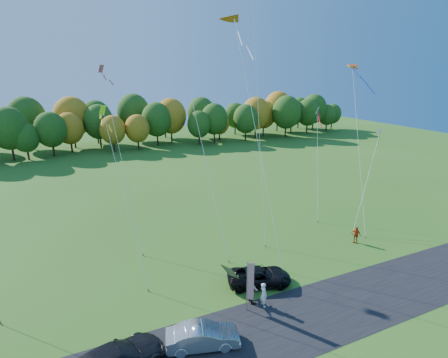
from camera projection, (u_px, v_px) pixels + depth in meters
name	position (u px, v px, depth m)	size (l,w,h in m)	color
ground	(257.00, 290.00, 26.08)	(160.00, 160.00, 0.00)	#2C5C18
asphalt_strip	(288.00, 324.00, 22.60)	(90.00, 6.00, 0.01)	black
tree_line	(128.00, 148.00, 73.92)	(116.00, 12.00, 10.00)	#1E4711
black_suv	(259.00, 276.00, 26.60)	(2.24, 4.86, 1.35)	black
silver_sedan	(203.00, 336.00, 20.53)	(1.52, 4.35, 1.43)	#B8B9BD
person_tailgate_a	(264.00, 295.00, 24.06)	(0.66, 0.43, 1.81)	white
person_tailgate_b	(252.00, 289.00, 24.53)	(0.95, 0.74, 1.96)	gray
person_east	(356.00, 235.00, 33.08)	(0.95, 0.40, 1.62)	#BB3611
feather_flag	(250.00, 281.00, 23.28)	(0.47, 0.20, 3.70)	#999999
kite_delta_blue	(187.00, 78.00, 29.41)	(4.69, 11.64, 30.89)	#4C3F33
kite_parafoil_orange	(256.00, 60.00, 33.77)	(6.01, 13.19, 33.80)	#4C3F33
kite_delta_red	(245.00, 60.00, 29.89)	(2.54, 10.52, 21.58)	#4C3F33
kite_parafoil_rainbow	(359.00, 146.00, 36.33)	(5.92, 9.11, 16.75)	#4C3F33
kite_diamond_yellow	(125.00, 197.00, 26.39)	(2.03, 6.70, 13.50)	#4C3F33
kite_diamond_white	(318.00, 164.00, 38.74)	(3.51, 5.63, 12.16)	#4C3F33
kite_diamond_pink	(121.00, 157.00, 31.94)	(1.78, 8.92, 16.58)	#4C3F33
kite_diamond_blue_low	(367.00, 181.00, 36.09)	(6.40, 4.00, 10.09)	#4C3F33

